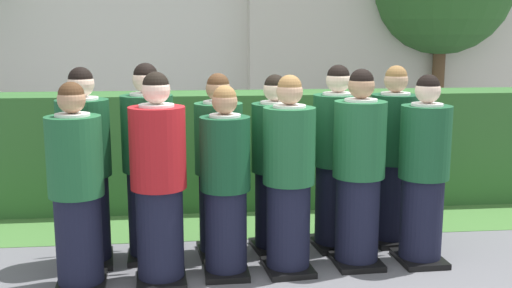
# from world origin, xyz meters

# --- Properties ---
(ground_plane) EXTENTS (60.00, 60.00, 0.00)m
(ground_plane) POSITION_xyz_m (0.00, 0.00, 0.00)
(ground_plane) COLOR slate
(student_front_row_0) EXTENTS (0.42, 0.49, 1.62)m
(student_front_row_0) POSITION_xyz_m (-1.43, -0.14, 0.77)
(student_front_row_0) COLOR black
(student_front_row_0) RESTS_ON ground
(student_in_red_blazer) EXTENTS (0.44, 0.54, 1.69)m
(student_in_red_blazer) POSITION_xyz_m (-0.81, -0.10, 0.81)
(student_in_red_blazer) COLOR black
(student_in_red_blazer) RESTS_ON ground
(student_front_row_2) EXTENTS (0.41, 0.50, 1.58)m
(student_front_row_2) POSITION_xyz_m (-0.28, -0.00, 0.75)
(student_front_row_2) COLOR black
(student_front_row_2) RESTS_ON ground
(student_front_row_3) EXTENTS (0.43, 0.51, 1.65)m
(student_front_row_3) POSITION_xyz_m (0.25, 0.02, 0.79)
(student_front_row_3) COLOR black
(student_front_row_3) RESTS_ON ground
(student_front_row_4) EXTENTS (0.44, 0.50, 1.69)m
(student_front_row_4) POSITION_xyz_m (0.86, 0.11, 0.81)
(student_front_row_4) COLOR black
(student_front_row_4) RESTS_ON ground
(student_front_row_5) EXTENTS (0.43, 0.52, 1.64)m
(student_front_row_5) POSITION_xyz_m (1.43, 0.10, 0.78)
(student_front_row_5) COLOR black
(student_front_row_5) RESTS_ON ground
(student_rear_row_0) EXTENTS (0.45, 0.56, 1.71)m
(student_rear_row_0) POSITION_xyz_m (-1.45, 0.37, 0.81)
(student_rear_row_0) COLOR black
(student_rear_row_0) RESTS_ON ground
(student_rear_row_1) EXTENTS (0.45, 0.55, 1.73)m
(student_rear_row_1) POSITION_xyz_m (-0.93, 0.46, 0.83)
(student_rear_row_1) COLOR black
(student_rear_row_1) RESTS_ON ground
(student_rear_row_2) EXTENTS (0.43, 0.51, 1.64)m
(student_rear_row_2) POSITION_xyz_m (-0.31, 0.47, 0.78)
(student_rear_row_2) COLOR black
(student_rear_row_2) RESTS_ON ground
(student_rear_row_3) EXTENTS (0.45, 0.52, 1.62)m
(student_rear_row_3) POSITION_xyz_m (0.20, 0.53, 0.77)
(student_rear_row_3) COLOR black
(student_rear_row_3) RESTS_ON ground
(student_rear_row_4) EXTENTS (0.44, 0.56, 1.70)m
(student_rear_row_4) POSITION_xyz_m (0.78, 0.56, 0.81)
(student_rear_row_4) COLOR black
(student_rear_row_4) RESTS_ON ground
(student_rear_row_5) EXTENTS (0.45, 0.53, 1.69)m
(student_rear_row_5) POSITION_xyz_m (1.34, 0.63, 0.81)
(student_rear_row_5) COLOR black
(student_rear_row_5) RESTS_ON ground
(hedge) EXTENTS (9.36, 0.70, 1.31)m
(hedge) POSITION_xyz_m (0.00, 2.07, 0.66)
(hedge) COLOR #33662D
(hedge) RESTS_ON ground
(lawn_strip) EXTENTS (9.36, 0.90, 0.01)m
(lawn_strip) POSITION_xyz_m (0.00, 1.27, 0.00)
(lawn_strip) COLOR #477A38
(lawn_strip) RESTS_ON ground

